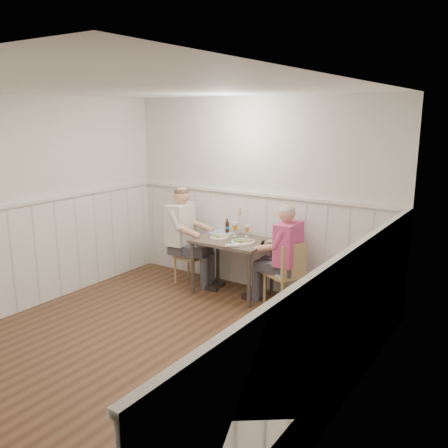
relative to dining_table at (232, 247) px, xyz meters
name	(u,v)px	position (x,y,z in m)	size (l,w,h in m)	color
ground_plane	(147,351)	(0.14, -1.84, -0.65)	(4.50, 4.50, 0.00)	#452B1A
room_shell	(141,205)	(0.14, -1.84, 0.87)	(4.04, 4.54, 2.60)	silver
wainscot	(187,269)	(0.14, -1.15, 0.04)	(4.00, 4.49, 1.34)	silver
dining_table	(232,247)	(0.00, 0.00, 0.00)	(0.98, 0.70, 0.75)	brown
chair_right	(287,272)	(0.80, 0.01, -0.20)	(0.51, 0.51, 0.83)	tan
chair_left	(188,252)	(-0.79, 0.05, -0.22)	(0.38, 0.38, 0.79)	tan
man_in_pink	(285,263)	(0.76, 0.03, -0.10)	(0.61, 0.43, 1.32)	#3F3F47
diner_cream	(183,243)	(-0.79, -0.05, -0.06)	(0.70, 0.49, 1.42)	#3F3F47
plate_man	(242,241)	(0.19, -0.06, 0.12)	(0.31, 0.31, 0.08)	white
plate_diner	(218,236)	(-0.21, -0.02, 0.12)	(0.25, 0.25, 0.06)	white
beer_glass_a	(247,229)	(0.09, 0.23, 0.21)	(0.07, 0.07, 0.16)	silver
beer_glass_b	(235,227)	(-0.06, 0.16, 0.23)	(0.08, 0.08, 0.19)	silver
beer_bottle	(227,227)	(-0.26, 0.26, 0.19)	(0.06, 0.06, 0.20)	black
rolled_napkin	(232,246)	(0.20, -0.31, 0.12)	(0.17, 0.13, 0.04)	white
grass_vase	(238,222)	(-0.08, 0.27, 0.27)	(0.05, 0.05, 0.39)	silver
gingham_mat	(221,233)	(-0.33, 0.22, 0.10)	(0.40, 0.36, 0.01)	#6072A7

